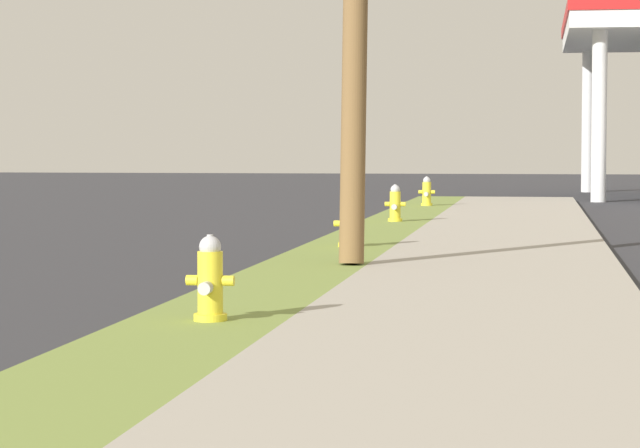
% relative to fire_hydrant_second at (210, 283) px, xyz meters
% --- Properties ---
extents(fire_hydrant_second, '(0.42, 0.38, 0.74)m').
position_rel_fire_hydrant_second_xyz_m(fire_hydrant_second, '(0.00, 0.00, 0.00)').
color(fire_hydrant_second, yellow).
rests_on(fire_hydrant_second, grass_verge).
extents(fire_hydrant_third, '(0.42, 0.37, 0.74)m').
position_rel_fire_hydrant_second_xyz_m(fire_hydrant_third, '(-0.02, 8.74, 0.00)').
color(fire_hydrant_third, yellow).
rests_on(fire_hydrant_third, grass_verge).
extents(fire_hydrant_fourth, '(0.42, 0.37, 0.74)m').
position_rel_fire_hydrant_second_xyz_m(fire_hydrant_fourth, '(-0.03, 15.70, 0.00)').
color(fire_hydrant_fourth, yellow).
rests_on(fire_hydrant_fourth, grass_verge).
extents(fire_hydrant_fifth, '(0.42, 0.38, 0.74)m').
position_rel_fire_hydrant_second_xyz_m(fire_hydrant_fifth, '(0.01, 23.09, 0.00)').
color(fire_hydrant_fifth, yellow).
rests_on(fire_hydrant_fifth, grass_verge).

